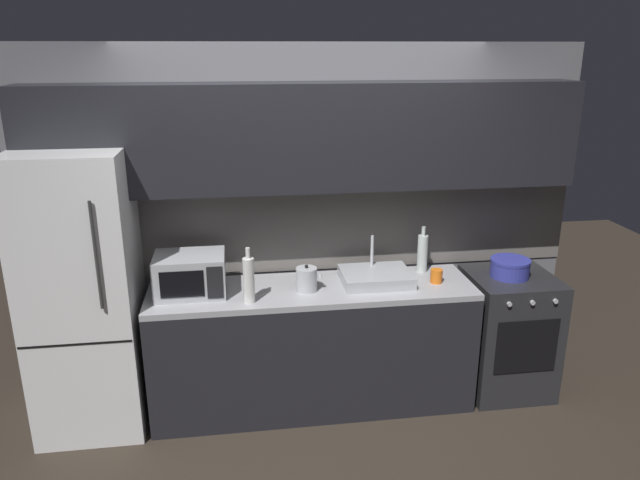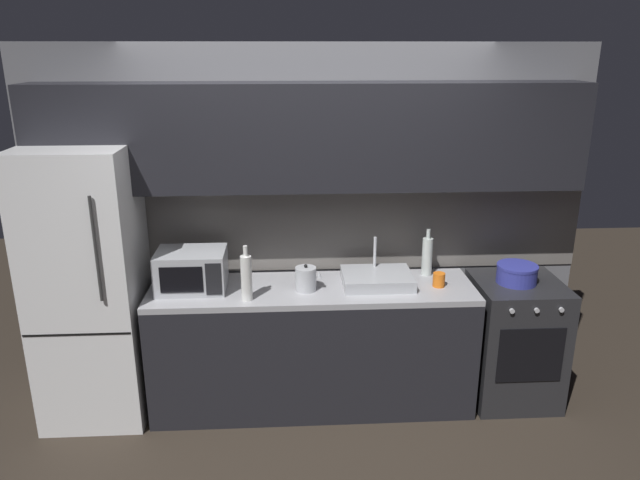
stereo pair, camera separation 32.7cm
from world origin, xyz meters
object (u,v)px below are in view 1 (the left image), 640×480
Objects in this scene: refrigerator at (84,294)px; wine_bottle_clear at (422,253)px; microwave at (190,274)px; mug_orange at (436,276)px; kettle at (307,279)px; cooking_pot at (510,268)px; oven_range at (507,333)px; wine_bottle_white at (249,280)px.

wine_bottle_clear is (2.32, 0.19, 0.10)m from refrigerator.
refrigerator is 4.09× the size of microwave.
mug_orange is (0.03, -0.23, -0.09)m from wine_bottle_clear.
wine_bottle_clear is 0.25m from mug_orange.
kettle is at bearing -5.01° from microwave.
refrigerator reaches higher than cooking_pot.
wine_bottle_white is (-1.89, -0.19, 0.61)m from oven_range.
microwave is at bearing 174.99° from kettle.
mug_orange is (0.91, 0.01, -0.03)m from kettle.
cooking_pot is at bearing 0.00° from refrigerator.
microwave is 2.47× the size of kettle.
microwave is 0.77m from kettle.
cooking_pot is at bearing 1.91° from kettle.
wine_bottle_clear is 3.56× the size of mug_orange.
kettle is at bearing 19.48° from wine_bottle_white.
oven_range is at bearing 5.60° from wine_bottle_white.
wine_bottle_white is (0.38, -0.20, 0.02)m from microwave.
refrigerator is at bearing 179.13° from mug_orange.
wine_bottle_white is 1.08× the size of wine_bottle_clear.
wine_bottle_white is (1.06, -0.19, 0.11)m from refrigerator.
cooking_pot reaches higher than mug_orange.
wine_bottle_white is 3.84× the size of mug_orange.
cooking_pot is (2.24, -0.02, -0.07)m from microwave.
wine_bottle_clear is at bearing 162.95° from oven_range.
microwave is 1.68m from mug_orange.
kettle is at bearing -164.80° from wine_bottle_clear.
cooking_pot is at bearing 177.28° from oven_range.
cooking_pot is at bearing 3.70° from mug_orange.
microwave is at bearing 179.50° from oven_range.
cooking_pot is at bearing 5.73° from wine_bottle_white.
kettle is at bearing -179.18° from mug_orange.
mug_orange is 0.56m from cooking_pot.
wine_bottle_white reaches higher than kettle.
refrigerator is 5.48× the size of wine_bottle_clear.
kettle is (1.45, -0.05, 0.04)m from refrigerator.
kettle is at bearing -178.09° from cooking_pot.
refrigerator is at bearing -175.35° from wine_bottle_clear.
wine_bottle_white is 1.31m from mug_orange.
mug_orange is at bearing -176.62° from oven_range.
wine_bottle_white is at bearing -28.30° from microwave.
wine_bottle_clear is at bearing 98.83° from mug_orange.
wine_bottle_clear is at bearing 16.53° from wine_bottle_white.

